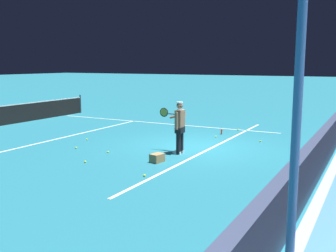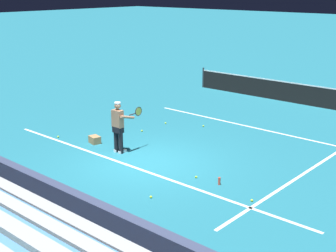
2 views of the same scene
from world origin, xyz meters
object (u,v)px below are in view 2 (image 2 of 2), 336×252
tennis_ball_far_left (252,200)px  tennis_ball_midcourt (142,131)px  tennis_ball_toward_net (203,126)px  tennis_ball_near_player (58,137)px  tennis_ball_stray_back (151,197)px  water_bottle (219,181)px  tennis_net (297,93)px  tennis_ball_by_box (196,177)px  tennis_ball_on_baseline (166,123)px  tennis_player (119,127)px  tennis_ball_far_right (113,125)px  ball_box_cardboard (95,140)px

tennis_ball_far_left → tennis_ball_midcourt: (-6.31, 2.42, 0.00)m
tennis_ball_toward_net → tennis_ball_near_player: same height
tennis_ball_stray_back → water_bottle: 2.06m
tennis_net → water_bottle: bearing=-75.0°
tennis_ball_midcourt → tennis_ball_toward_net: same height
tennis_ball_by_box → water_bottle: 0.78m
tennis_ball_on_baseline → tennis_player: bearing=-73.2°
tennis_ball_midcourt → tennis_ball_near_player: same height
tennis_ball_far_left → tennis_ball_stray_back: 2.61m
tennis_ball_stray_back → tennis_ball_far_right: bearing=146.1°
tennis_ball_far_right → tennis_ball_toward_net: bearing=39.0°
tennis_ball_far_right → tennis_net: (3.77, 8.15, 0.46)m
tennis_ball_far_left → tennis_ball_near_player: size_ratio=1.00×
tennis_net → tennis_ball_stray_back: bearing=-81.2°
tennis_ball_far_right → tennis_ball_stray_back: size_ratio=1.00×
tennis_ball_toward_net → tennis_ball_near_player: size_ratio=1.00×
tennis_ball_midcourt → tennis_ball_toward_net: (1.37, 2.04, 0.00)m
tennis_ball_by_box → tennis_ball_toward_net: same height
tennis_ball_toward_net → tennis_ball_midcourt: bearing=-123.9°
tennis_player → tennis_net: 10.17m
tennis_ball_far_right → ball_box_cardboard: bearing=-59.4°
tennis_ball_by_box → water_bottle: size_ratio=0.30×
tennis_ball_far_left → tennis_ball_stray_back: (-2.09, -1.56, 0.00)m
tennis_ball_far_right → water_bottle: water_bottle is taller
tennis_ball_by_box → tennis_ball_stray_back: bearing=-92.2°
tennis_ball_by_box → tennis_ball_near_player: bearing=-176.5°
tennis_ball_far_left → water_bottle: bearing=165.9°
tennis_ball_stray_back → tennis_net: bearing=98.8°
ball_box_cardboard → tennis_ball_near_player: size_ratio=6.06×
tennis_ball_stray_back → tennis_ball_near_player: (-6.01, 1.45, 0.00)m
tennis_ball_midcourt → tennis_ball_stray_back: same height
tennis_ball_stray_back → tennis_player: bearing=149.8°
tennis_ball_toward_net → water_bottle: (3.70, -4.15, 0.08)m
ball_box_cardboard → tennis_ball_midcourt: 2.09m
ball_box_cardboard → tennis_net: bearing=75.1°
ball_box_cardboard → tennis_ball_toward_net: ball_box_cardboard is taller
tennis_ball_far_left → tennis_ball_far_right: (-7.71, 2.22, 0.00)m
tennis_player → tennis_ball_far_right: bearing=141.7°
tennis_ball_midcourt → tennis_ball_near_player: (-1.79, -2.53, 0.00)m
tennis_ball_toward_net → tennis_ball_by_box: bearing=-55.1°
ball_box_cardboard → tennis_player: bearing=-2.9°
tennis_player → water_bottle: bearing=0.3°
tennis_player → tennis_ball_toward_net: tennis_player is taller
tennis_ball_stray_back → water_bottle: water_bottle is taller
tennis_ball_near_player → tennis_ball_midcourt: bearing=54.7°
tennis_ball_by_box → tennis_ball_midcourt: bearing=153.3°
tennis_ball_far_left → tennis_net: size_ratio=0.01×
tennis_ball_midcourt → tennis_ball_far_left: bearing=-21.0°
tennis_player → tennis_ball_far_left: (5.27, -0.29, -0.86)m
tennis_ball_midcourt → tennis_ball_by_box: bearing=-26.7°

